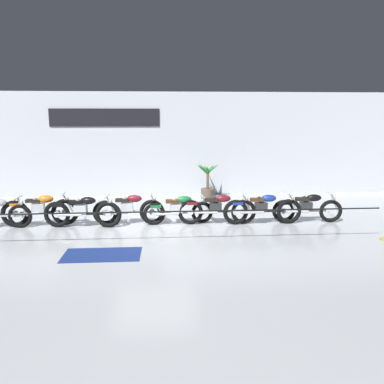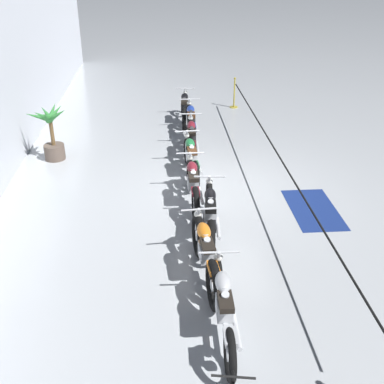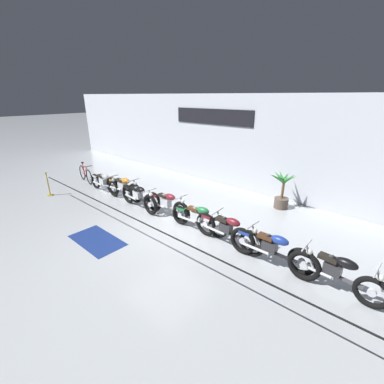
{
  "view_description": "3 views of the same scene",
  "coord_description": "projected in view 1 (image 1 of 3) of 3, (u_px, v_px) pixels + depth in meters",
  "views": [
    {
      "loc": [
        0.43,
        -10.38,
        3.26
      ],
      "look_at": [
        1.18,
        0.85,
        0.96
      ],
      "focal_mm": 35.0,
      "sensor_mm": 36.0,
      "label": 1
    },
    {
      "loc": [
        -9.92,
        1.42,
        5.01
      ],
      "look_at": [
        -1.1,
        0.78,
        0.49
      ],
      "focal_mm": 45.0,
      "sensor_mm": 36.0,
      "label": 2
    },
    {
      "loc": [
        5.46,
        -5.0,
        4.11
      ],
      "look_at": [
        -0.02,
        1.27,
        0.97
      ],
      "focal_mm": 24.0,
      "sensor_mm": 36.0,
      "label": 3
    }
  ],
  "objects": [
    {
      "name": "motorcycle_black_7",
      "position": [
        308.0,
        208.0,
        11.58
      ],
      "size": [
        2.17,
        0.62,
        0.93
      ],
      "color": "black",
      "rests_on": "ground"
    },
    {
      "name": "potted_palm_left_of_row",
      "position": [
        207.0,
        181.0,
        14.85
      ],
      "size": [
        1.0,
        1.06,
        1.48
      ],
      "color": "brown",
      "rests_on": "ground"
    },
    {
      "name": "floor_banner",
      "position": [
        102.0,
        255.0,
        8.93
      ],
      "size": [
        1.85,
        0.98,
        0.01
      ],
      "primitive_type": "cube",
      "rotation": [
        0.0,
        0.0,
        -0.0
      ],
      "color": "navy",
      "rests_on": "ground"
    },
    {
      "name": "back_wall",
      "position": [
        156.0,
        144.0,
        15.36
      ],
      "size": [
        28.0,
        0.29,
        4.2
      ],
      "color": "silver",
      "rests_on": "ground"
    },
    {
      "name": "motorcycle_maroon_5",
      "position": [
        217.0,
        209.0,
        11.37
      ],
      "size": [
        2.39,
        0.62,
        0.96
      ],
      "color": "black",
      "rests_on": "ground"
    },
    {
      "name": "motorcycle_black_2",
      "position": [
        83.0,
        212.0,
        11.04
      ],
      "size": [
        2.31,
        0.62,
        0.97
      ],
      "color": "black",
      "rests_on": "ground"
    },
    {
      "name": "motorcycle_maroon_3",
      "position": [
        129.0,
        209.0,
        11.36
      ],
      "size": [
        2.17,
        0.62,
        0.96
      ],
      "color": "black",
      "rests_on": "ground"
    },
    {
      "name": "ground_plane",
      "position": [
        153.0,
        231.0,
        10.78
      ],
      "size": [
        120.0,
        120.0,
        0.0
      ],
      "primitive_type": "plane",
      "color": "#B2B7BC"
    },
    {
      "name": "motorcycle_blue_6",
      "position": [
        263.0,
        209.0,
        11.38
      ],
      "size": [
        2.42,
        0.62,
        0.96
      ],
      "color": "black",
      "rests_on": "ground"
    },
    {
      "name": "stanchion_far_left",
      "position": [
        93.0,
        218.0,
        9.36
      ],
      "size": [
        12.27,
        0.28,
        1.05
      ],
      "color": "gold",
      "rests_on": "ground"
    },
    {
      "name": "motorcycle_green_4",
      "position": [
        179.0,
        209.0,
        11.39
      ],
      "size": [
        2.15,
        0.62,
        0.92
      ],
      "color": "black",
      "rests_on": "ground"
    },
    {
      "name": "motorcycle_orange_1",
      "position": [
        40.0,
        210.0,
        11.17
      ],
      "size": [
        2.25,
        0.62,
        0.98
      ],
      "color": "black",
      "rests_on": "ground"
    }
  ]
}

